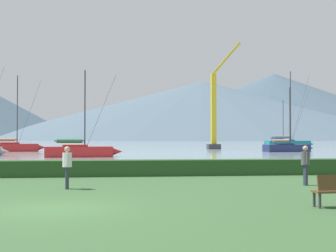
{
  "coord_description": "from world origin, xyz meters",
  "views": [
    {
      "loc": [
        1.69,
        -13.63,
        2.03
      ],
      "look_at": [
        9.61,
        55.89,
        3.58
      ],
      "focal_mm": 50.82,
      "sensor_mm": 36.0,
      "label": 1
    }
  ],
  "objects_px": {
    "dock_crane": "(215,115)",
    "sailboat_slip_10": "(80,151)",
    "person_standing_walker": "(67,164)",
    "sailboat_slip_3": "(281,143)",
    "sailboat_slip_12": "(288,143)",
    "sailboat_slip_2": "(13,147)",
    "sailboat_slip_8": "(287,147)",
    "person_seated_viewer": "(305,162)"
  },
  "relations": [
    {
      "from": "dock_crane",
      "to": "sailboat_slip_2",
      "type": "bearing_deg",
      "value": -162.05
    },
    {
      "from": "sailboat_slip_3",
      "to": "sailboat_slip_12",
      "type": "distance_m",
      "value": 19.67
    },
    {
      "from": "sailboat_slip_3",
      "to": "dock_crane",
      "type": "distance_m",
      "value": 34.57
    },
    {
      "from": "person_seated_viewer",
      "to": "sailboat_slip_3",
      "type": "bearing_deg",
      "value": 78.16
    },
    {
      "from": "sailboat_slip_2",
      "to": "sailboat_slip_12",
      "type": "distance_m",
      "value": 48.6
    },
    {
      "from": "person_seated_viewer",
      "to": "dock_crane",
      "type": "distance_m",
      "value": 57.62
    },
    {
      "from": "person_standing_walker",
      "to": "dock_crane",
      "type": "bearing_deg",
      "value": 67.95
    },
    {
      "from": "sailboat_slip_3",
      "to": "sailboat_slip_8",
      "type": "relative_size",
      "value": 1.19
    },
    {
      "from": "sailboat_slip_3",
      "to": "person_standing_walker",
      "type": "relative_size",
      "value": 6.19
    },
    {
      "from": "sailboat_slip_2",
      "to": "person_standing_walker",
      "type": "xyz_separation_m",
      "value": [
        11.71,
        -47.45,
        0.33
      ]
    },
    {
      "from": "person_standing_walker",
      "to": "dock_crane",
      "type": "distance_m",
      "value": 60.06
    },
    {
      "from": "sailboat_slip_3",
      "to": "sailboat_slip_8",
      "type": "height_order",
      "value": "sailboat_slip_3"
    },
    {
      "from": "sailboat_slip_2",
      "to": "person_seated_viewer",
      "type": "xyz_separation_m",
      "value": [
        21.43,
        -47.18,
        0.33
      ]
    },
    {
      "from": "sailboat_slip_10",
      "to": "dock_crane",
      "type": "relative_size",
      "value": 0.49
    },
    {
      "from": "dock_crane",
      "to": "sailboat_slip_10",
      "type": "bearing_deg",
      "value": -124.9
    },
    {
      "from": "sailboat_slip_2",
      "to": "sailboat_slip_10",
      "type": "relative_size",
      "value": 1.19
    },
    {
      "from": "sailboat_slip_12",
      "to": "person_seated_viewer",
      "type": "bearing_deg",
      "value": -114.37
    },
    {
      "from": "sailboat_slip_8",
      "to": "dock_crane",
      "type": "distance_m",
      "value": 16.95
    },
    {
      "from": "dock_crane",
      "to": "sailboat_slip_12",
      "type": "bearing_deg",
      "value": 27.92
    },
    {
      "from": "sailboat_slip_8",
      "to": "dock_crane",
      "type": "relative_size",
      "value": 0.49
    },
    {
      "from": "person_seated_viewer",
      "to": "dock_crane",
      "type": "relative_size",
      "value": 0.09
    },
    {
      "from": "sailboat_slip_8",
      "to": "dock_crane",
      "type": "height_order",
      "value": "dock_crane"
    },
    {
      "from": "sailboat_slip_12",
      "to": "dock_crane",
      "type": "height_order",
      "value": "dock_crane"
    },
    {
      "from": "sailboat_slip_8",
      "to": "dock_crane",
      "type": "xyz_separation_m",
      "value": [
        -6.63,
        14.81,
        4.89
      ]
    },
    {
      "from": "person_seated_viewer",
      "to": "sailboat_slip_2",
      "type": "bearing_deg",
      "value": 121.87
    },
    {
      "from": "sailboat_slip_2",
      "to": "sailboat_slip_8",
      "type": "xyz_separation_m",
      "value": [
        36.42,
        -5.16,
        -0.06
      ]
    },
    {
      "from": "sailboat_slip_12",
      "to": "sailboat_slip_3",
      "type": "bearing_deg",
      "value": 69.28
    },
    {
      "from": "sailboat_slip_8",
      "to": "sailboat_slip_12",
      "type": "bearing_deg",
      "value": 61.01
    },
    {
      "from": "sailboat_slip_8",
      "to": "sailboat_slip_10",
      "type": "relative_size",
      "value": 1.0
    },
    {
      "from": "sailboat_slip_3",
      "to": "sailboat_slip_12",
      "type": "bearing_deg",
      "value": -107.66
    },
    {
      "from": "sailboat_slip_10",
      "to": "person_standing_walker",
      "type": "bearing_deg",
      "value": -91.76
    },
    {
      "from": "sailboat_slip_10",
      "to": "dock_crane",
      "type": "xyz_separation_m",
      "value": [
        19.61,
        28.12,
        4.85
      ]
    },
    {
      "from": "person_seated_viewer",
      "to": "person_standing_walker",
      "type": "height_order",
      "value": "same"
    },
    {
      "from": "sailboat_slip_2",
      "to": "sailboat_slip_12",
      "type": "height_order",
      "value": "sailboat_slip_12"
    },
    {
      "from": "sailboat_slip_10",
      "to": "dock_crane",
      "type": "bearing_deg",
      "value": 50.31
    },
    {
      "from": "sailboat_slip_3",
      "to": "sailboat_slip_8",
      "type": "distance_m",
      "value": 44.25
    },
    {
      "from": "sailboat_slip_10",
      "to": "person_seated_viewer",
      "type": "xyz_separation_m",
      "value": [
        11.26,
        -28.72,
        0.35
      ]
    },
    {
      "from": "dock_crane",
      "to": "sailboat_slip_3",
      "type": "bearing_deg",
      "value": 52.17
    },
    {
      "from": "sailboat_slip_8",
      "to": "person_seated_viewer",
      "type": "xyz_separation_m",
      "value": [
        -14.99,
        -42.02,
        0.39
      ]
    },
    {
      "from": "sailboat_slip_8",
      "to": "person_standing_walker",
      "type": "bearing_deg",
      "value": -128.36
    },
    {
      "from": "sailboat_slip_12",
      "to": "sailboat_slip_2",
      "type": "bearing_deg",
      "value": -162.76
    },
    {
      "from": "sailboat_slip_8",
      "to": "sailboat_slip_12",
      "type": "distance_m",
      "value": 24.61
    }
  ]
}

